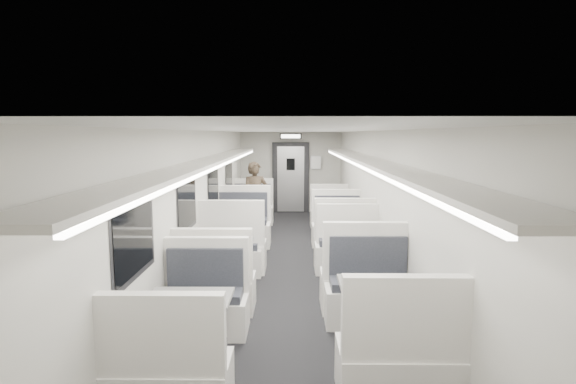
{
  "coord_description": "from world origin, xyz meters",
  "views": [
    {
      "loc": [
        0.03,
        -7.45,
        2.34
      ],
      "look_at": [
        -0.04,
        1.58,
        1.18
      ],
      "focal_mm": 28.0,
      "sensor_mm": 36.0,
      "label": 1
    }
  ],
  "objects_px": {
    "booth_right_c": "(355,261)",
    "booth_right_d": "(382,317)",
    "booth_left_c": "(223,265)",
    "passenger": "(255,198)",
    "exit_sign": "(291,136)",
    "booth_left_d": "(190,330)",
    "booth_right_b": "(341,235)",
    "vestibule_door": "(291,178)",
    "booth_right_a": "(332,218)",
    "booth_left_a": "(250,214)",
    "booth_left_b": "(238,235)"
  },
  "relations": [
    {
      "from": "booth_left_d",
      "to": "passenger",
      "type": "bearing_deg",
      "value": 88.37
    },
    {
      "from": "booth_left_c",
      "to": "vestibule_door",
      "type": "bearing_deg",
      "value": 81.65
    },
    {
      "from": "booth_left_a",
      "to": "booth_right_c",
      "type": "height_order",
      "value": "booth_right_c"
    },
    {
      "from": "booth_left_a",
      "to": "booth_left_d",
      "type": "xyz_separation_m",
      "value": [
        0.0,
        -6.51,
        -0.02
      ]
    },
    {
      "from": "vestibule_door",
      "to": "booth_left_b",
      "type": "bearing_deg",
      "value": -101.31
    },
    {
      "from": "booth_left_d",
      "to": "booth_right_b",
      "type": "height_order",
      "value": "booth_right_b"
    },
    {
      "from": "booth_left_d",
      "to": "booth_right_b",
      "type": "xyz_separation_m",
      "value": [
        2.0,
        4.23,
        0.02
      ]
    },
    {
      "from": "booth_left_c",
      "to": "booth_right_d",
      "type": "height_order",
      "value": "booth_right_d"
    },
    {
      "from": "booth_left_d",
      "to": "booth_right_c",
      "type": "height_order",
      "value": "booth_right_c"
    },
    {
      "from": "booth_right_c",
      "to": "exit_sign",
      "type": "distance_m",
      "value": 6.56
    },
    {
      "from": "booth_left_a",
      "to": "booth_right_d",
      "type": "height_order",
      "value": "booth_right_d"
    },
    {
      "from": "booth_left_b",
      "to": "booth_right_a",
      "type": "relative_size",
      "value": 1.19
    },
    {
      "from": "booth_right_c",
      "to": "exit_sign",
      "type": "relative_size",
      "value": 3.72
    },
    {
      "from": "booth_left_c",
      "to": "booth_left_d",
      "type": "bearing_deg",
      "value": -90.0
    },
    {
      "from": "booth_right_c",
      "to": "passenger",
      "type": "bearing_deg",
      "value": 115.64
    },
    {
      "from": "booth_left_a",
      "to": "vestibule_door",
      "type": "xyz_separation_m",
      "value": [
        1.0,
        2.55,
        0.65
      ]
    },
    {
      "from": "exit_sign",
      "to": "vestibule_door",
      "type": "bearing_deg",
      "value": 90.0
    },
    {
      "from": "vestibule_door",
      "to": "exit_sign",
      "type": "relative_size",
      "value": 3.39
    },
    {
      "from": "booth_right_b",
      "to": "vestibule_door",
      "type": "height_order",
      "value": "vestibule_door"
    },
    {
      "from": "booth_right_c",
      "to": "booth_right_d",
      "type": "bearing_deg",
      "value": -90.0
    },
    {
      "from": "booth_left_a",
      "to": "booth_right_b",
      "type": "bearing_deg",
      "value": -48.73
    },
    {
      "from": "booth_left_a",
      "to": "booth_right_c",
      "type": "xyz_separation_m",
      "value": [
        2.0,
        -4.14,
        0.02
      ]
    },
    {
      "from": "passenger",
      "to": "vestibule_door",
      "type": "relative_size",
      "value": 0.81
    },
    {
      "from": "booth_right_d",
      "to": "passenger",
      "type": "distance_m",
      "value": 6.19
    },
    {
      "from": "passenger",
      "to": "booth_left_c",
      "type": "bearing_deg",
      "value": -110.95
    },
    {
      "from": "booth_right_b",
      "to": "vestibule_door",
      "type": "bearing_deg",
      "value": 101.69
    },
    {
      "from": "vestibule_door",
      "to": "booth_right_b",
      "type": "bearing_deg",
      "value": -78.31
    },
    {
      "from": "booth_right_b",
      "to": "booth_right_a",
      "type": "bearing_deg",
      "value": 90.0
    },
    {
      "from": "booth_right_c",
      "to": "booth_left_b",
      "type": "bearing_deg",
      "value": 139.67
    },
    {
      "from": "vestibule_door",
      "to": "exit_sign",
      "type": "bearing_deg",
      "value": -90.0
    },
    {
      "from": "booth_left_c",
      "to": "vestibule_door",
      "type": "xyz_separation_m",
      "value": [
        1.0,
        6.81,
        0.65
      ]
    },
    {
      "from": "booth_left_d",
      "to": "booth_right_b",
      "type": "bearing_deg",
      "value": 64.68
    },
    {
      "from": "passenger",
      "to": "exit_sign",
      "type": "xyz_separation_m",
      "value": [
        0.82,
        2.41,
        1.43
      ]
    },
    {
      "from": "booth_right_d",
      "to": "exit_sign",
      "type": "distance_m",
      "value": 8.57
    },
    {
      "from": "exit_sign",
      "to": "booth_left_c",
      "type": "bearing_deg",
      "value": -98.98
    },
    {
      "from": "booth_right_d",
      "to": "booth_left_b",
      "type": "bearing_deg",
      "value": 117.79
    },
    {
      "from": "exit_sign",
      "to": "booth_left_d",
      "type": "bearing_deg",
      "value": -96.65
    },
    {
      "from": "booth_left_b",
      "to": "booth_left_c",
      "type": "xyz_separation_m",
      "value": [
        0.0,
        -1.81,
        -0.04
      ]
    },
    {
      "from": "booth_right_c",
      "to": "booth_right_d",
      "type": "xyz_separation_m",
      "value": [
        0.0,
        -2.1,
        -0.01
      ]
    },
    {
      "from": "passenger",
      "to": "booth_right_d",
      "type": "bearing_deg",
      "value": -91.19
    },
    {
      "from": "booth_left_d",
      "to": "vestibule_door",
      "type": "bearing_deg",
      "value": 83.7
    },
    {
      "from": "booth_left_b",
      "to": "exit_sign",
      "type": "relative_size",
      "value": 3.81
    },
    {
      "from": "booth_left_d",
      "to": "vestibule_door",
      "type": "xyz_separation_m",
      "value": [
        1.0,
        9.06,
        0.67
      ]
    },
    {
      "from": "booth_right_d",
      "to": "exit_sign",
      "type": "bearing_deg",
      "value": 96.87
    },
    {
      "from": "booth_left_a",
      "to": "vestibule_door",
      "type": "bearing_deg",
      "value": 68.63
    },
    {
      "from": "booth_left_d",
      "to": "booth_right_b",
      "type": "relative_size",
      "value": 0.95
    },
    {
      "from": "passenger",
      "to": "exit_sign",
      "type": "height_order",
      "value": "exit_sign"
    },
    {
      "from": "booth_left_b",
      "to": "booth_right_c",
      "type": "height_order",
      "value": "booth_left_b"
    },
    {
      "from": "passenger",
      "to": "vestibule_door",
      "type": "xyz_separation_m",
      "value": [
        0.82,
        2.9,
        0.19
      ]
    },
    {
      "from": "booth_left_c",
      "to": "booth_right_d",
      "type": "relative_size",
      "value": 0.97
    }
  ]
}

